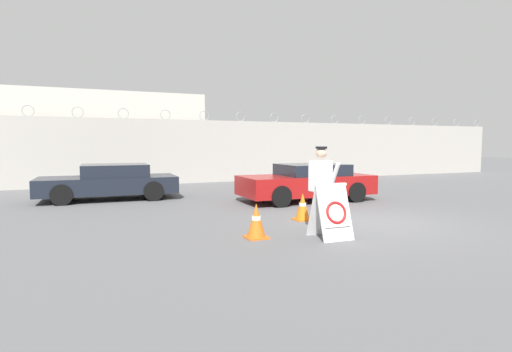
% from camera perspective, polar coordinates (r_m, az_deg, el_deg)
% --- Properties ---
extents(ground_plane, '(90.00, 90.00, 0.00)m').
position_cam_1_polar(ground_plane, '(9.96, 15.89, -6.37)').
color(ground_plane, '#5B5B5E').
extents(perimeter_wall, '(36.00, 0.30, 3.45)m').
position_cam_1_polar(perimeter_wall, '(19.74, -4.75, 3.55)').
color(perimeter_wall, '#ADA8A0').
rests_on(perimeter_wall, ground_plane).
extents(building_block, '(9.73, 7.87, 4.31)m').
position_cam_1_polar(building_block, '(23.47, -21.49, 5.01)').
color(building_block, beige).
rests_on(building_block, ground_plane).
extents(barricade_sign, '(0.71, 0.75, 1.10)m').
position_cam_1_polar(barricade_sign, '(8.01, 10.74, -4.97)').
color(barricade_sign, white).
rests_on(barricade_sign, ground_plane).
extents(security_guard, '(0.65, 0.38, 1.81)m').
position_cam_1_polar(security_guard, '(8.62, 9.27, -1.08)').
color(security_guard, '#514C42').
rests_on(security_guard, ground_plane).
extents(traffic_cone_near, '(0.41, 0.41, 0.67)m').
position_cam_1_polar(traffic_cone_near, '(9.87, 6.67, -4.37)').
color(traffic_cone_near, orange).
rests_on(traffic_cone_near, ground_plane).
extents(traffic_cone_mid, '(0.43, 0.43, 0.69)m').
position_cam_1_polar(traffic_cone_mid, '(7.95, 0.04, -6.43)').
color(traffic_cone_mid, orange).
rests_on(traffic_cone_mid, ground_plane).
extents(parked_car_front_coupe, '(4.44, 2.07, 1.18)m').
position_cam_1_polar(parked_car_front_coupe, '(14.26, -20.12, -0.76)').
color(parked_car_front_coupe, black).
rests_on(parked_car_front_coupe, ground_plane).
extents(parked_car_rear_sedan, '(4.33, 1.96, 1.21)m').
position_cam_1_polar(parked_car_rear_sedan, '(13.15, 7.32, -0.87)').
color(parked_car_rear_sedan, black).
rests_on(parked_car_rear_sedan, ground_plane).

